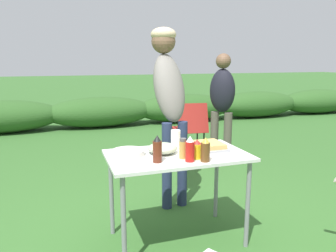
% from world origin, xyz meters
% --- Properties ---
extents(ground_plane, '(60.00, 60.00, 0.00)m').
position_xyz_m(ground_plane, '(0.00, 0.00, 0.00)').
color(ground_plane, '#336028').
extents(shrub_hedge, '(14.40, 0.90, 0.67)m').
position_xyz_m(shrub_hedge, '(0.00, 4.95, 0.33)').
color(shrub_hedge, '#2D5623').
rests_on(shrub_hedge, ground).
extents(folding_table, '(1.10, 0.64, 0.74)m').
position_xyz_m(folding_table, '(0.00, 0.00, 0.66)').
color(folding_table, silver).
rests_on(folding_table, ground).
extents(food_tray, '(0.34, 0.28, 0.06)m').
position_xyz_m(food_tray, '(0.26, 0.05, 0.77)').
color(food_tray, '#9E9EA3').
rests_on(food_tray, folding_table).
extents(plate_stack, '(0.26, 0.26, 0.04)m').
position_xyz_m(plate_stack, '(-0.37, 0.10, 0.76)').
color(plate_stack, white).
rests_on(plate_stack, folding_table).
extents(mixing_bowl, '(0.23, 0.23, 0.08)m').
position_xyz_m(mixing_bowl, '(-0.10, 0.06, 0.78)').
color(mixing_bowl, '#ADBC99').
rests_on(mixing_bowl, folding_table).
extents(paper_cup_stack, '(0.08, 0.08, 0.15)m').
position_xyz_m(paper_cup_stack, '(0.05, 0.18, 0.82)').
color(paper_cup_stack, white).
rests_on(paper_cup_stack, folding_table).
extents(spice_jar, '(0.06, 0.06, 0.15)m').
position_xyz_m(spice_jar, '(0.00, -0.12, 0.82)').
color(spice_jar, '#B2893D').
rests_on(spice_jar, folding_table).
extents(beer_bottle, '(0.07, 0.07, 0.18)m').
position_xyz_m(beer_bottle, '(0.13, -0.24, 0.83)').
color(beer_bottle, brown).
rests_on(beer_bottle, folding_table).
extents(mustard_bottle, '(0.08, 0.08, 0.14)m').
position_xyz_m(mustard_bottle, '(0.10, -0.16, 0.81)').
color(mustard_bottle, yellow).
rests_on(mustard_bottle, folding_table).
extents(ketchup_bottle, '(0.07, 0.07, 0.19)m').
position_xyz_m(ketchup_bottle, '(0.02, -0.21, 0.83)').
color(ketchup_bottle, red).
rests_on(ketchup_bottle, folding_table).
extents(bbq_sauce_bottle, '(0.07, 0.07, 0.20)m').
position_xyz_m(bbq_sauce_bottle, '(-0.21, -0.15, 0.84)').
color(bbq_sauce_bottle, '#562314').
rests_on(bbq_sauce_bottle, folding_table).
extents(standing_person_in_gray_fleece, '(0.36, 0.51, 1.79)m').
position_xyz_m(standing_person_in_gray_fleece, '(0.18, 0.75, 1.18)').
color(standing_person_in_gray_fleece, '#232D4C').
rests_on(standing_person_in_gray_fleece, ground).
extents(standing_person_in_navy_coat, '(0.43, 0.43, 1.55)m').
position_xyz_m(standing_person_in_navy_coat, '(1.30, 1.73, 0.93)').
color(standing_person_in_navy_coat, '#4C473D').
rests_on(standing_person_in_navy_coat, ground).
extents(camp_chair_green_behind_table, '(0.55, 0.65, 0.83)m').
position_xyz_m(camp_chair_green_behind_table, '(1.04, 2.26, 0.47)').
color(camp_chair_green_behind_table, maroon).
rests_on(camp_chair_green_behind_table, ground).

